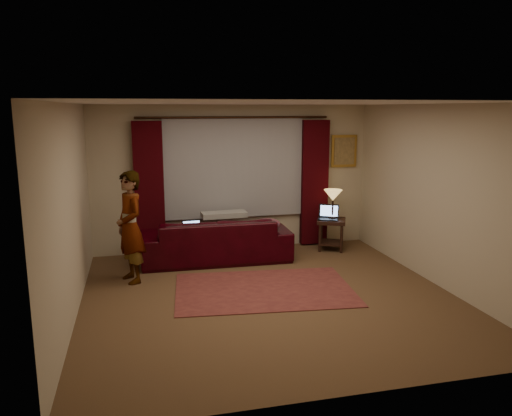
{
  "coord_description": "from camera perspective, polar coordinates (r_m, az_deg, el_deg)",
  "views": [
    {
      "loc": [
        -1.69,
        -6.25,
        2.53
      ],
      "look_at": [
        0.1,
        1.2,
        1.0
      ],
      "focal_mm": 35.0,
      "sensor_mm": 36.0,
      "label": 1
    }
  ],
  "objects": [
    {
      "name": "floor",
      "position": [
        6.95,
        1.54,
        -10.1
      ],
      "size": [
        5.0,
        5.0,
        0.01
      ],
      "primitive_type": "cube",
      "color": "brown",
      "rests_on": "ground"
    },
    {
      "name": "ceiling",
      "position": [
        6.47,
        1.66,
        11.91
      ],
      "size": [
        5.0,
        5.0,
        0.02
      ],
      "primitive_type": "cube",
      "color": "silver",
      "rests_on": "ground"
    },
    {
      "name": "wall_back",
      "position": [
        8.99,
        -2.56,
        3.43
      ],
      "size": [
        5.0,
        0.02,
        2.6
      ],
      "primitive_type": "cube",
      "color": "#BEAF93",
      "rests_on": "ground"
    },
    {
      "name": "wall_front",
      "position": [
        4.29,
        10.37,
        -5.56
      ],
      "size": [
        5.0,
        0.02,
        2.6
      ],
      "primitive_type": "cube",
      "color": "#BEAF93",
      "rests_on": "ground"
    },
    {
      "name": "wall_left",
      "position": [
        6.42,
        -20.5,
        -0.48
      ],
      "size": [
        0.02,
        5.0,
        2.6
      ],
      "primitive_type": "cube",
      "color": "#BEAF93",
      "rests_on": "ground"
    },
    {
      "name": "wall_right",
      "position": [
        7.62,
        20.06,
        1.32
      ],
      "size": [
        0.02,
        5.0,
        2.6
      ],
      "primitive_type": "cube",
      "color": "#BEAF93",
      "rests_on": "ground"
    },
    {
      "name": "sheer_curtain",
      "position": [
        8.91,
        -2.5,
        4.65
      ],
      "size": [
        2.5,
        0.05,
        1.8
      ],
      "primitive_type": "cube",
      "color": "#92939A",
      "rests_on": "wall_back"
    },
    {
      "name": "drape_left",
      "position": [
        8.74,
        -12.12,
        2.16
      ],
      "size": [
        0.5,
        0.14,
        2.3
      ],
      "primitive_type": "cube",
      "color": "black",
      "rests_on": "floor"
    },
    {
      "name": "drape_right",
      "position": [
        9.31,
        6.69,
        2.88
      ],
      "size": [
        0.5,
        0.14,
        2.3
      ],
      "primitive_type": "cube",
      "color": "black",
      "rests_on": "floor"
    },
    {
      "name": "curtain_rod",
      "position": [
        8.8,
        -2.49,
        10.31
      ],
      "size": [
        0.04,
        0.04,
        3.4
      ],
      "primitive_type": "cylinder",
      "color": "black",
      "rests_on": "wall_back"
    },
    {
      "name": "picture_frame",
      "position": [
        9.54,
        10.01,
        6.44
      ],
      "size": [
        0.5,
        0.04,
        0.6
      ],
      "primitive_type": "cube",
      "color": "#B38635",
      "rests_on": "wall_back"
    },
    {
      "name": "sofa",
      "position": [
        8.42,
        -4.62,
        -2.69
      ],
      "size": [
        2.51,
        1.12,
        1.0
      ],
      "primitive_type": "imported",
      "rotation": [
        0.0,
        0.0,
        3.12
      ],
      "color": "black",
      "rests_on": "floor"
    },
    {
      "name": "throw_blanket",
      "position": [
        8.58,
        -3.72,
        1.01
      ],
      "size": [
        0.78,
        0.34,
        0.09
      ],
      "primitive_type": "cube",
      "rotation": [
        0.0,
        0.0,
        0.04
      ],
      "color": "gray",
      "rests_on": "sofa"
    },
    {
      "name": "clothing_pile",
      "position": [
        8.43,
        1.25,
        -1.94
      ],
      "size": [
        0.51,
        0.41,
        0.2
      ],
      "primitive_type": "ellipsoid",
      "rotation": [
        0.0,
        0.0,
        0.1
      ],
      "color": "brown",
      "rests_on": "sofa"
    },
    {
      "name": "laptop_sofa",
      "position": [
        8.18,
        -7.21,
        -2.35
      ],
      "size": [
        0.34,
        0.37,
        0.22
      ],
      "primitive_type": null,
      "rotation": [
        0.0,
        0.0,
        0.09
      ],
      "color": "black",
      "rests_on": "sofa"
    },
    {
      "name": "area_rug",
      "position": [
        7.18,
        0.93,
        -9.28
      ],
      "size": [
        2.65,
        1.91,
        0.01
      ],
      "primitive_type": "cube",
      "rotation": [
        0.0,
        0.0,
        -0.1
      ],
      "color": "brown",
      "rests_on": "floor"
    },
    {
      "name": "end_table",
      "position": [
        9.18,
        8.58,
        -3.0
      ],
      "size": [
        0.65,
        0.65,
        0.57
      ],
      "primitive_type": "cube",
      "rotation": [
        0.0,
        0.0,
        -0.42
      ],
      "color": "black",
      "rests_on": "floor"
    },
    {
      "name": "tiffany_lamp",
      "position": [
        9.11,
        8.76,
        0.44
      ],
      "size": [
        0.43,
        0.43,
        0.53
      ],
      "primitive_type": null,
      "rotation": [
        0.0,
        0.0,
        -0.4
      ],
      "color": "olive",
      "rests_on": "end_table"
    },
    {
      "name": "laptop_table",
      "position": [
        9.03,
        8.25,
        -0.52
      ],
      "size": [
        0.49,
        0.5,
        0.26
      ],
      "primitive_type": null,
      "rotation": [
        0.0,
        0.0,
        -0.46
      ],
      "color": "black",
      "rests_on": "end_table"
    },
    {
      "name": "person",
      "position": [
        7.52,
        -14.19,
        -2.14
      ],
      "size": [
        0.63,
        0.63,
        1.65
      ],
      "primitive_type": "imported",
      "rotation": [
        0.0,
        0.0,
        -1.19
      ],
      "color": "gray",
      "rests_on": "floor"
    }
  ]
}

